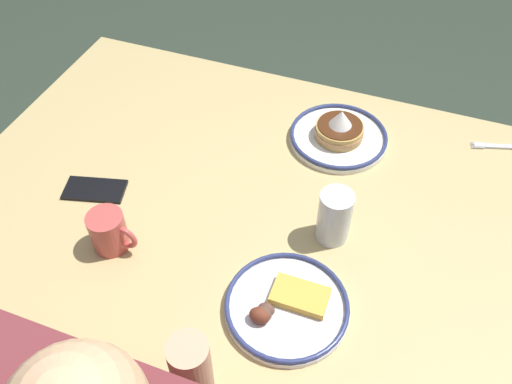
% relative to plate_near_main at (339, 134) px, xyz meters
% --- Properties ---
extents(ground_plane, '(6.00, 6.00, 0.00)m').
position_rel_plate_near_main_xyz_m(ground_plane, '(0.11, 0.25, -0.76)').
color(ground_plane, '#2E3B2D').
extents(dining_table, '(1.47, 0.94, 0.74)m').
position_rel_plate_near_main_xyz_m(dining_table, '(0.11, 0.25, -0.10)').
color(dining_table, tan).
rests_on(dining_table, ground_plane).
extents(plate_near_main, '(0.25, 0.25, 0.10)m').
position_rel_plate_near_main_xyz_m(plate_near_main, '(0.00, 0.00, 0.00)').
color(plate_near_main, white).
rests_on(plate_near_main, dining_table).
extents(plate_center_pancakes, '(0.25, 0.25, 0.05)m').
position_rel_plate_near_main_xyz_m(plate_center_pancakes, '(-0.03, 0.52, -0.01)').
color(plate_center_pancakes, white).
rests_on(plate_center_pancakes, dining_table).
extents(coffee_mug, '(0.11, 0.08, 0.09)m').
position_rel_plate_near_main_xyz_m(coffee_mug, '(0.38, 0.50, 0.03)').
color(coffee_mug, '#BF4C47').
rests_on(coffee_mug, dining_table).
extents(drinking_glass, '(0.07, 0.07, 0.13)m').
position_rel_plate_near_main_xyz_m(drinking_glass, '(-0.06, 0.31, 0.04)').
color(drinking_glass, silver).
rests_on(drinking_glass, dining_table).
extents(cell_phone, '(0.16, 0.11, 0.01)m').
position_rel_plate_near_main_xyz_m(cell_phone, '(0.50, 0.38, -0.02)').
color(cell_phone, black).
rests_on(cell_phone, dining_table).
extents(fork_near, '(0.19, 0.07, 0.01)m').
position_rel_plate_near_main_xyz_m(fork_near, '(-0.42, -0.13, -0.02)').
color(fork_near, silver).
rests_on(fork_near, dining_table).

